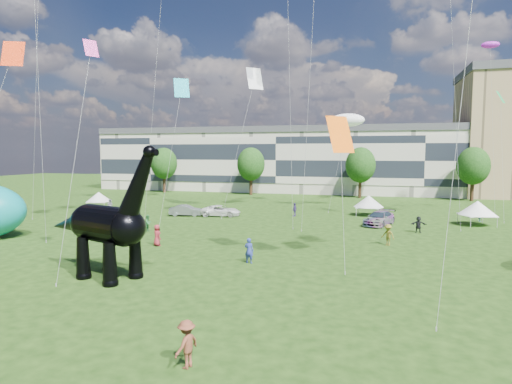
# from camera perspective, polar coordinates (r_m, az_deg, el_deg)

# --- Properties ---
(ground) EXTENTS (220.00, 220.00, 0.00)m
(ground) POSITION_cam_1_polar(r_m,az_deg,el_deg) (27.45, -7.34, -11.93)
(ground) COLOR #16330C
(ground) RESTS_ON ground
(terrace_row) EXTENTS (78.00, 11.00, 12.00)m
(terrace_row) POSITION_cam_1_polar(r_m,az_deg,el_deg) (88.07, 3.45, 4.01)
(terrace_row) COLOR beige
(terrace_row) RESTS_ON ground
(tree_far_left) EXTENTS (5.20, 5.20, 9.44)m
(tree_far_left) POSITION_cam_1_polar(r_m,az_deg,el_deg) (87.00, -12.18, 4.07)
(tree_far_left) COLOR #382314
(tree_far_left) RESTS_ON ground
(tree_mid_left) EXTENTS (5.20, 5.20, 9.44)m
(tree_mid_left) POSITION_cam_1_polar(r_m,az_deg,el_deg) (80.29, -0.69, 4.09)
(tree_mid_left) COLOR #382314
(tree_mid_left) RESTS_ON ground
(tree_mid_right) EXTENTS (5.20, 5.20, 9.44)m
(tree_mid_right) POSITION_cam_1_polar(r_m,az_deg,el_deg) (77.20, 13.77, 3.88)
(tree_mid_right) COLOR #382314
(tree_mid_right) RESTS_ON ground
(tree_far_right) EXTENTS (5.20, 5.20, 9.44)m
(tree_far_right) POSITION_cam_1_polar(r_m,az_deg,el_deg) (78.77, 26.99, 3.48)
(tree_far_right) COLOR #382314
(tree_far_right) RESTS_ON ground
(dinosaur_sculpture) EXTENTS (10.73, 4.94, 8.86)m
(dinosaur_sculpture) POSITION_cam_1_polar(r_m,az_deg,el_deg) (29.42, -19.66, -4.32)
(dinosaur_sculpture) COLOR black
(dinosaur_sculpture) RESTS_ON ground
(car_silver) EXTENTS (3.95, 5.14, 1.63)m
(car_silver) POSITION_cam_1_polar(r_m,az_deg,el_deg) (55.45, -16.19, -2.40)
(car_silver) COLOR #AFB0B4
(car_silver) RESTS_ON ground
(car_grey) EXTENTS (4.44, 2.29, 1.40)m
(car_grey) POSITION_cam_1_polar(r_m,az_deg,el_deg) (55.01, -9.29, -2.45)
(car_grey) COLOR gray
(car_grey) RESTS_ON ground
(car_white) EXTENTS (5.27, 3.04, 1.38)m
(car_white) POSITION_cam_1_polar(r_m,az_deg,el_deg) (54.24, -4.71, -2.51)
(car_white) COLOR white
(car_white) RESTS_ON ground
(car_dark) EXTENTS (3.96, 5.75, 1.55)m
(car_dark) POSITION_cam_1_polar(r_m,az_deg,el_deg) (49.46, 16.11, -3.38)
(car_dark) COLOR #595960
(car_dark) RESTS_ON ground
(gazebo_near) EXTENTS (4.00, 4.00, 2.59)m
(gazebo_near) POSITION_cam_1_polar(r_m,az_deg,el_deg) (56.28, 14.80, -1.22)
(gazebo_near) COLOR silver
(gazebo_near) RESTS_ON ground
(gazebo_far) EXTENTS (4.87, 4.87, 2.74)m
(gazebo_far) POSITION_cam_1_polar(r_m,az_deg,el_deg) (53.20, 27.42, -1.92)
(gazebo_far) COLOR white
(gazebo_far) RESTS_ON ground
(gazebo_left) EXTENTS (4.14, 4.14, 2.40)m
(gazebo_left) POSITION_cam_1_polar(r_m,az_deg,el_deg) (65.19, -20.23, -0.62)
(gazebo_left) COLOR silver
(gazebo_left) RESTS_ON ground
(visitors) EXTENTS (47.16, 41.38, 1.87)m
(visitors) POSITION_cam_1_polar(r_m,az_deg,el_deg) (39.90, -1.19, -5.08)
(visitors) COLOR #97694B
(visitors) RESTS_ON ground
(kites) EXTENTS (60.02, 45.56, 29.60)m
(kites) POSITION_cam_1_polar(r_m,az_deg,el_deg) (61.17, 14.30, 10.43)
(kites) COLOR red
(kites) RESTS_ON ground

